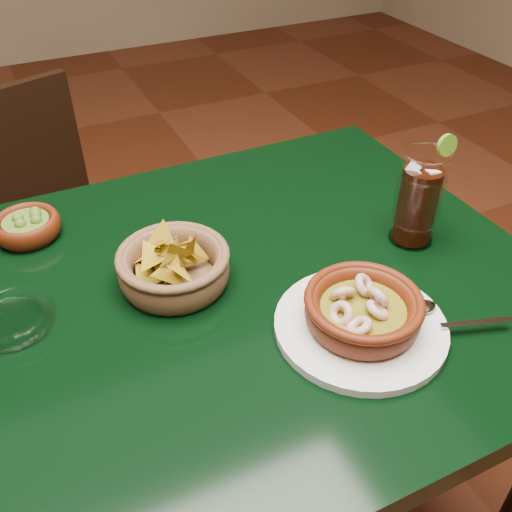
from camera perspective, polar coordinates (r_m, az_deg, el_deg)
name	(u,v)px	position (r m, az deg, el deg)	size (l,w,h in m)	color
dining_table	(172,351)	(0.93, -8.42, -9.34)	(1.20, 0.80, 0.75)	black
dining_chair	(52,237)	(1.59, -19.72, 1.80)	(0.48, 0.48, 0.82)	black
shrimp_plate	(362,314)	(0.81, 10.58, -5.72)	(0.32, 0.24, 0.08)	silver
chip_basket	(174,267)	(0.88, -8.24, -1.06)	(0.21, 0.21, 0.12)	brown
guacamole_ramekin	(27,226)	(1.05, -21.92, 2.81)	(0.13, 0.13, 0.04)	#4A1707
cola_drink	(418,199)	(0.97, 15.93, 5.53)	(0.16, 0.16, 0.19)	white
glass_ashtray	(11,319)	(0.88, -23.34, -5.78)	(0.13, 0.13, 0.03)	white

